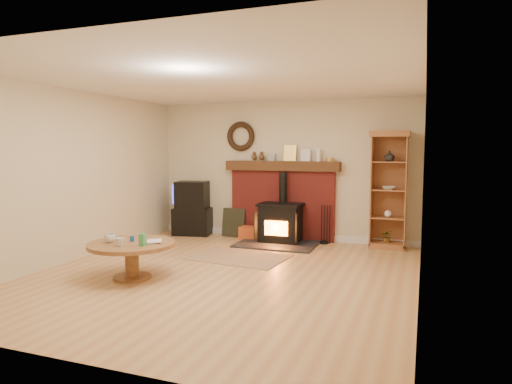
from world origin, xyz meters
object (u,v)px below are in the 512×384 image
at_px(tv_unit, 192,209).
at_px(wood_stove, 280,224).
at_px(coffee_table, 131,249).
at_px(curio_cabinet, 389,190).

bearing_deg(tv_unit, wood_stove, -5.90).
bearing_deg(coffee_table, wood_stove, 67.73).
distance_m(curio_cabinet, coffee_table, 4.40).
bearing_deg(curio_cabinet, tv_unit, -178.67).
distance_m(wood_stove, coffee_table, 3.08).
distance_m(wood_stove, curio_cabinet, 1.99).
height_order(tv_unit, curio_cabinet, curio_cabinet).
xyz_separation_m(wood_stove, tv_unit, (-1.89, 0.20, 0.16)).
relative_size(wood_stove, coffee_table, 1.23).
bearing_deg(curio_cabinet, wood_stove, -171.38).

